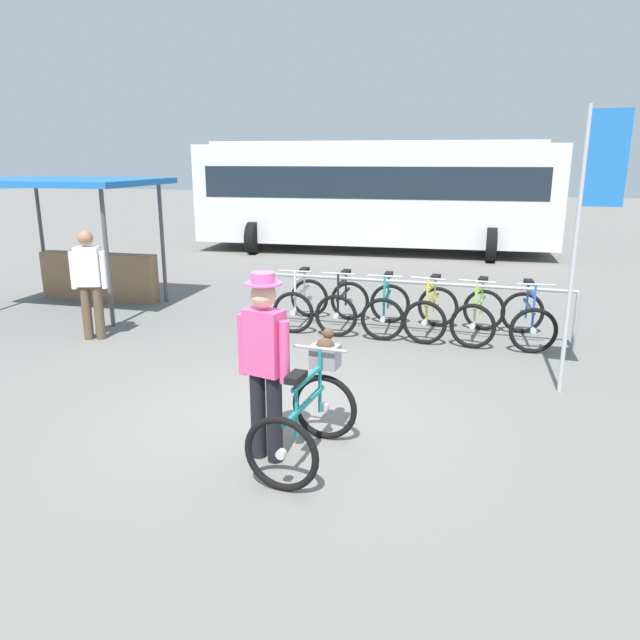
{
  "coord_description": "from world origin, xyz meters",
  "views": [
    {
      "loc": [
        2.21,
        -5.38,
        2.66
      ],
      "look_at": [
        0.26,
        0.45,
        1.0
      ],
      "focal_mm": 33.85,
      "sensor_mm": 36.0,
      "label": 1
    }
  ],
  "objects_px": {
    "racked_bike_black": "(343,306)",
    "racked_bike_blue": "(528,319)",
    "racked_bike_white": "(302,303)",
    "market_stall": "(81,229)",
    "racked_bike_teal": "(387,309)",
    "banner_flag": "(594,199)",
    "featured_bicycle": "(310,407)",
    "person_with_featured_bike": "(265,360)",
    "racked_bike_lime": "(479,315)",
    "pedestrian_with_backpack": "(90,278)",
    "bus_distant": "(374,190)",
    "racked_bike_yellow": "(432,312)"
  },
  "relations": [
    {
      "from": "racked_bike_black",
      "to": "banner_flag",
      "type": "xyz_separation_m",
      "value": [
        3.31,
        -1.82,
        1.86
      ]
    },
    {
      "from": "featured_bicycle",
      "to": "person_with_featured_bike",
      "type": "height_order",
      "value": "person_with_featured_bike"
    },
    {
      "from": "person_with_featured_bike",
      "to": "bus_distant",
      "type": "bearing_deg",
      "value": 99.32
    },
    {
      "from": "racked_bike_lime",
      "to": "racked_bike_white",
      "type": "bearing_deg",
      "value": -178.15
    },
    {
      "from": "racked_bike_blue",
      "to": "pedestrian_with_backpack",
      "type": "relative_size",
      "value": 0.72
    },
    {
      "from": "bus_distant",
      "to": "market_stall",
      "type": "distance_m",
      "value": 8.86
    },
    {
      "from": "racked_bike_lime",
      "to": "pedestrian_with_backpack",
      "type": "relative_size",
      "value": 0.69
    },
    {
      "from": "racked_bike_white",
      "to": "racked_bike_blue",
      "type": "distance_m",
      "value": 3.5
    },
    {
      "from": "featured_bicycle",
      "to": "person_with_featured_bike",
      "type": "relative_size",
      "value": 0.71
    },
    {
      "from": "racked_bike_yellow",
      "to": "market_stall",
      "type": "bearing_deg",
      "value": -179.89
    },
    {
      "from": "racked_bike_lime",
      "to": "banner_flag",
      "type": "bearing_deg",
      "value": -57.24
    },
    {
      "from": "racked_bike_black",
      "to": "person_with_featured_bike",
      "type": "relative_size",
      "value": 0.66
    },
    {
      "from": "racked_bike_lime",
      "to": "banner_flag",
      "type": "xyz_separation_m",
      "value": [
        1.21,
        -1.89,
        1.86
      ]
    },
    {
      "from": "racked_bike_white",
      "to": "market_stall",
      "type": "relative_size",
      "value": 0.35
    },
    {
      "from": "racked_bike_black",
      "to": "racked_bike_lime",
      "type": "distance_m",
      "value": 2.1
    },
    {
      "from": "racked_bike_black",
      "to": "person_with_featured_bike",
      "type": "bearing_deg",
      "value": -82.6
    },
    {
      "from": "bus_distant",
      "to": "market_stall",
      "type": "bearing_deg",
      "value": -113.12
    },
    {
      "from": "racked_bike_blue",
      "to": "featured_bicycle",
      "type": "relative_size",
      "value": 0.97
    },
    {
      "from": "racked_bike_yellow",
      "to": "pedestrian_with_backpack",
      "type": "height_order",
      "value": "pedestrian_with_backpack"
    },
    {
      "from": "racked_bike_teal",
      "to": "banner_flag",
      "type": "height_order",
      "value": "banner_flag"
    },
    {
      "from": "racked_bike_lime",
      "to": "racked_bike_blue",
      "type": "relative_size",
      "value": 0.96
    },
    {
      "from": "pedestrian_with_backpack",
      "to": "banner_flag",
      "type": "relative_size",
      "value": 0.51
    },
    {
      "from": "racked_bike_white",
      "to": "bus_distant",
      "type": "bearing_deg",
      "value": 95.51
    },
    {
      "from": "pedestrian_with_backpack",
      "to": "bus_distant",
      "type": "height_order",
      "value": "bus_distant"
    },
    {
      "from": "racked_bike_black",
      "to": "racked_bike_lime",
      "type": "height_order",
      "value": "same"
    },
    {
      "from": "pedestrian_with_backpack",
      "to": "banner_flag",
      "type": "xyz_separation_m",
      "value": [
        6.71,
        -0.06,
        1.29
      ]
    },
    {
      "from": "racked_bike_white",
      "to": "pedestrian_with_backpack",
      "type": "relative_size",
      "value": 0.69
    },
    {
      "from": "racked_bike_white",
      "to": "market_stall",
      "type": "distance_m",
      "value": 4.39
    },
    {
      "from": "person_with_featured_bike",
      "to": "racked_bike_lime",
      "type": "bearing_deg",
      "value": 71.12
    },
    {
      "from": "racked_bike_lime",
      "to": "racked_bike_yellow",
      "type": "bearing_deg",
      "value": -178.15
    },
    {
      "from": "featured_bicycle",
      "to": "bus_distant",
      "type": "relative_size",
      "value": 0.12
    },
    {
      "from": "banner_flag",
      "to": "racked_bike_teal",
      "type": "bearing_deg",
      "value": 144.82
    },
    {
      "from": "pedestrian_with_backpack",
      "to": "racked_bike_lime",
      "type": "bearing_deg",
      "value": 18.36
    },
    {
      "from": "racked_bike_teal",
      "to": "pedestrian_with_backpack",
      "type": "xyz_separation_m",
      "value": [
        -4.1,
        -1.78,
        0.57
      ]
    },
    {
      "from": "racked_bike_teal",
      "to": "racked_bike_blue",
      "type": "distance_m",
      "value": 2.1
    },
    {
      "from": "racked_bike_blue",
      "to": "featured_bicycle",
      "type": "height_order",
      "value": "featured_bicycle"
    },
    {
      "from": "featured_bicycle",
      "to": "market_stall",
      "type": "bearing_deg",
      "value": 144.09
    },
    {
      "from": "racked_bike_white",
      "to": "person_with_featured_bike",
      "type": "height_order",
      "value": "person_with_featured_bike"
    },
    {
      "from": "racked_bike_teal",
      "to": "banner_flag",
      "type": "xyz_separation_m",
      "value": [
        2.61,
        -1.84,
        1.86
      ]
    },
    {
      "from": "racked_bike_black",
      "to": "racked_bike_teal",
      "type": "xyz_separation_m",
      "value": [
        0.7,
        0.02,
        -0.0
      ]
    },
    {
      "from": "racked_bike_teal",
      "to": "banner_flag",
      "type": "relative_size",
      "value": 0.37
    },
    {
      "from": "racked_bike_lime",
      "to": "featured_bicycle",
      "type": "relative_size",
      "value": 0.93
    },
    {
      "from": "racked_bike_teal",
      "to": "featured_bicycle",
      "type": "height_order",
      "value": "featured_bicycle"
    },
    {
      "from": "racked_bike_black",
      "to": "banner_flag",
      "type": "distance_m",
      "value": 4.21
    },
    {
      "from": "racked_bike_teal",
      "to": "racked_bike_lime",
      "type": "bearing_deg",
      "value": 1.85
    },
    {
      "from": "racked_bike_blue",
      "to": "banner_flag",
      "type": "relative_size",
      "value": 0.37
    },
    {
      "from": "racked_bike_black",
      "to": "racked_bike_teal",
      "type": "relative_size",
      "value": 0.97
    },
    {
      "from": "racked_bike_blue",
      "to": "racked_bike_black",
      "type": "bearing_deg",
      "value": -178.15
    },
    {
      "from": "racked_bike_lime",
      "to": "banner_flag",
      "type": "height_order",
      "value": "banner_flag"
    },
    {
      "from": "racked_bike_black",
      "to": "racked_bike_blue",
      "type": "xyz_separation_m",
      "value": [
        2.8,
        0.09,
        0.0
      ]
    }
  ]
}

